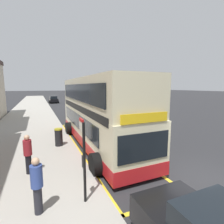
{
  "coord_description": "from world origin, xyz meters",
  "views": [
    {
      "loc": [
        -6.04,
        -4.61,
        3.87
      ],
      "look_at": [
        -0.77,
        7.48,
        1.89
      ],
      "focal_mm": 27.4,
      "sensor_mm": 36.0,
      "label": 1
    }
  ],
  "objects_px": {
    "double_decker_bus": "(97,114)",
    "litter_bin": "(59,137)",
    "pedestrian_waiting_near_sign": "(37,183)",
    "parked_car_black_kerbside": "(54,99)",
    "parked_car_maroon_across": "(86,102)",
    "bus_stop_sign": "(84,154)",
    "pedestrian_further_back": "(28,153)",
    "parked_car_silver_distant": "(105,104)"
  },
  "relations": [
    {
      "from": "bus_stop_sign",
      "to": "parked_car_maroon_across",
      "type": "bearing_deg",
      "value": 74.89
    },
    {
      "from": "bus_stop_sign",
      "to": "litter_bin",
      "type": "relative_size",
      "value": 2.45
    },
    {
      "from": "parked_car_silver_distant",
      "to": "litter_bin",
      "type": "xyz_separation_m",
      "value": [
        -9.73,
        -17.01,
        -0.1
      ]
    },
    {
      "from": "pedestrian_waiting_near_sign",
      "to": "double_decker_bus",
      "type": "bearing_deg",
      "value": 56.26
    },
    {
      "from": "bus_stop_sign",
      "to": "pedestrian_further_back",
      "type": "xyz_separation_m",
      "value": [
        -1.76,
        2.68,
        -0.66
      ]
    },
    {
      "from": "parked_car_maroon_across",
      "to": "pedestrian_further_back",
      "type": "distance_m",
      "value": 27.24
    },
    {
      "from": "bus_stop_sign",
      "to": "pedestrian_waiting_near_sign",
      "type": "xyz_separation_m",
      "value": [
        -1.4,
        -0.04,
        -0.65
      ]
    },
    {
      "from": "pedestrian_waiting_near_sign",
      "to": "litter_bin",
      "type": "bearing_deg",
      "value": 78.0
    },
    {
      "from": "double_decker_bus",
      "to": "parked_car_silver_distant",
      "type": "relative_size",
      "value": 2.63
    },
    {
      "from": "bus_stop_sign",
      "to": "pedestrian_waiting_near_sign",
      "type": "distance_m",
      "value": 1.55
    },
    {
      "from": "parked_car_maroon_across",
      "to": "bus_stop_sign",
      "type": "bearing_deg",
      "value": -103.05
    },
    {
      "from": "litter_bin",
      "to": "bus_stop_sign",
      "type": "bearing_deg",
      "value": -88.4
    },
    {
      "from": "pedestrian_waiting_near_sign",
      "to": "pedestrian_further_back",
      "type": "xyz_separation_m",
      "value": [
        -0.36,
        2.71,
        -0.01
      ]
    },
    {
      "from": "parked_car_silver_distant",
      "to": "pedestrian_further_back",
      "type": "height_order",
      "value": "pedestrian_further_back"
    },
    {
      "from": "parked_car_black_kerbside",
      "to": "double_decker_bus",
      "type": "bearing_deg",
      "value": -88.83
    },
    {
      "from": "parked_car_maroon_across",
      "to": "pedestrian_waiting_near_sign",
      "type": "xyz_separation_m",
      "value": [
        -9.03,
        -28.28,
        0.28
      ]
    },
    {
      "from": "parked_car_maroon_across",
      "to": "pedestrian_waiting_near_sign",
      "type": "distance_m",
      "value": 29.69
    },
    {
      "from": "parked_car_silver_distant",
      "to": "pedestrian_waiting_near_sign",
      "type": "bearing_deg",
      "value": 63.01
    },
    {
      "from": "parked_car_black_kerbside",
      "to": "parked_car_maroon_across",
      "type": "bearing_deg",
      "value": -58.18
    },
    {
      "from": "parked_car_maroon_across",
      "to": "pedestrian_waiting_near_sign",
      "type": "height_order",
      "value": "pedestrian_waiting_near_sign"
    },
    {
      "from": "double_decker_bus",
      "to": "parked_car_maroon_across",
      "type": "xyz_separation_m",
      "value": [
        5.29,
        22.67,
        -1.27
      ]
    },
    {
      "from": "bus_stop_sign",
      "to": "pedestrian_further_back",
      "type": "distance_m",
      "value": 3.27
    },
    {
      "from": "pedestrian_further_back",
      "to": "litter_bin",
      "type": "relative_size",
      "value": 1.55
    },
    {
      "from": "bus_stop_sign",
      "to": "pedestrian_further_back",
      "type": "bearing_deg",
      "value": 123.33
    },
    {
      "from": "double_decker_bus",
      "to": "pedestrian_further_back",
      "type": "height_order",
      "value": "double_decker_bus"
    },
    {
      "from": "parked_car_black_kerbside",
      "to": "pedestrian_further_back",
      "type": "height_order",
      "value": "pedestrian_further_back"
    },
    {
      "from": "parked_car_black_kerbside",
      "to": "pedestrian_waiting_near_sign",
      "type": "relative_size",
      "value": 2.43
    },
    {
      "from": "parked_car_maroon_across",
      "to": "pedestrian_further_back",
      "type": "bearing_deg",
      "value": -108.1
    },
    {
      "from": "parked_car_silver_distant",
      "to": "litter_bin",
      "type": "height_order",
      "value": "parked_car_silver_distant"
    },
    {
      "from": "double_decker_bus",
      "to": "pedestrian_waiting_near_sign",
      "type": "height_order",
      "value": "double_decker_bus"
    },
    {
      "from": "bus_stop_sign",
      "to": "pedestrian_further_back",
      "type": "relative_size",
      "value": 1.58
    },
    {
      "from": "pedestrian_waiting_near_sign",
      "to": "pedestrian_further_back",
      "type": "distance_m",
      "value": 2.74
    },
    {
      "from": "double_decker_bus",
      "to": "litter_bin",
      "type": "relative_size",
      "value": 9.97
    },
    {
      "from": "parked_car_maroon_across",
      "to": "litter_bin",
      "type": "relative_size",
      "value": 3.79
    },
    {
      "from": "bus_stop_sign",
      "to": "parked_car_black_kerbside",
      "type": "distance_m",
      "value": 37.4
    },
    {
      "from": "pedestrian_waiting_near_sign",
      "to": "pedestrian_further_back",
      "type": "relative_size",
      "value": 1.01
    },
    {
      "from": "double_decker_bus",
      "to": "bus_stop_sign",
      "type": "distance_m",
      "value": 6.05
    },
    {
      "from": "bus_stop_sign",
      "to": "pedestrian_waiting_near_sign",
      "type": "bearing_deg",
      "value": -178.43
    },
    {
      "from": "pedestrian_further_back",
      "to": "double_decker_bus",
      "type": "bearing_deg",
      "value": 35.19
    },
    {
      "from": "parked_car_black_kerbside",
      "to": "litter_bin",
      "type": "distance_m",
      "value": 31.6
    },
    {
      "from": "parked_car_black_kerbside",
      "to": "pedestrian_waiting_near_sign",
      "type": "distance_m",
      "value": 37.53
    },
    {
      "from": "parked_car_silver_distant",
      "to": "parked_car_maroon_across",
      "type": "height_order",
      "value": "same"
    }
  ]
}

